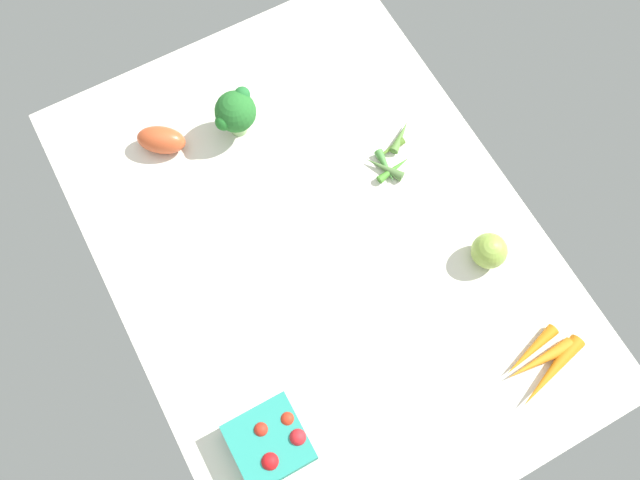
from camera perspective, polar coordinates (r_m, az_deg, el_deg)
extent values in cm
cube|color=silver|center=(128.28, 0.00, -0.47)|extent=(104.00, 76.00, 2.00)
sphere|color=#8EB045|center=(127.08, 13.86, -0.88)|extent=(6.55, 6.55, 6.55)
cone|color=#498E3D|center=(133.39, 5.50, 6.10)|extent=(7.22, 2.48, 1.77)
cone|color=#537B3E|center=(133.13, 5.34, 5.99)|extent=(7.76, 5.84, 1.93)
cone|color=#558237|center=(136.74, 6.69, 8.54)|extent=(5.82, 6.90, 1.86)
cone|color=#59852B|center=(135.32, 5.80, 7.50)|extent=(2.51, 6.93, 1.52)
cone|color=#468E2C|center=(133.43, 6.19, 5.91)|extent=(2.98, 7.91, 1.61)
ellipsoid|color=#D0512A|center=(136.93, -13.04, 8.09)|extent=(9.91, 10.78, 5.31)
cone|color=orange|center=(126.04, 17.06, -8.84)|extent=(4.87, 12.31, 2.27)
cone|color=orange|center=(125.96, 17.76, -9.53)|extent=(2.99, 12.95, 2.63)
cone|color=orange|center=(126.04, 18.63, -10.40)|extent=(7.50, 15.74, 2.84)
cube|color=teal|center=(117.41, -4.23, -16.46)|extent=(11.87, 11.87, 5.10)
sphere|color=red|center=(115.60, -2.71, -14.62)|extent=(2.50, 2.50, 2.50)
sphere|color=red|center=(115.07, -4.15, -17.87)|extent=(2.96, 2.96, 2.96)
sphere|color=red|center=(114.97, -1.85, -16.06)|extent=(2.79, 2.79, 2.79)
sphere|color=red|center=(115.55, -4.91, -15.41)|extent=(2.47, 2.47, 2.47)
cylinder|color=#9CC681|center=(137.04, -6.80, 9.49)|extent=(3.35, 3.35, 3.66)
sphere|color=#256C29|center=(132.94, -7.03, 10.53)|extent=(7.94, 7.94, 7.94)
sphere|color=#226F26|center=(131.70, -8.00, 9.68)|extent=(3.30, 3.30, 3.30)
sphere|color=#246E30|center=(132.63, -6.35, 11.96)|extent=(3.09, 3.09, 3.09)
sphere|color=#2B6E2C|center=(134.92, -6.29, 11.38)|extent=(3.34, 3.34, 3.34)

